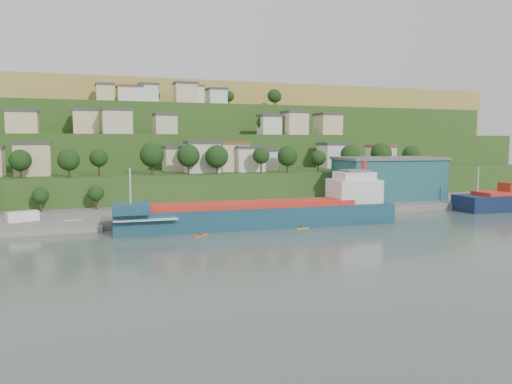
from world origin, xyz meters
name	(u,v)px	position (x,y,z in m)	size (l,w,h in m)	color
ground	(275,232)	(0.00, 0.00, 0.00)	(500.00, 500.00, 0.00)	#42504A
quay	(303,211)	(20.00, 28.00, 0.00)	(220.00, 26.00, 4.00)	slate
pebble_beach	(6,231)	(-55.00, 22.00, 0.00)	(40.00, 18.00, 2.40)	slate
hillside	(155,178)	(0.00, 168.68, 0.08)	(360.00, 211.14, 96.00)	#284719
cargo_ship_near	(267,214)	(1.61, 8.41, 2.68)	(65.74, 14.40, 16.76)	#14334E
warehouse	(388,178)	(50.22, 31.00, 8.43)	(32.76, 22.02, 12.80)	#1D5459
caravan	(23,218)	(-51.43, 21.51, 2.70)	(6.43, 2.68, 3.00)	white
dinghy	(73,222)	(-41.04, 19.23, 1.60)	(4.05, 1.52, 0.81)	silver
kayak_orange	(201,235)	(-16.08, 1.21, 0.25)	(3.32, 1.90, 0.84)	#EB5214
kayak_yellow	(302,228)	(7.59, 1.97, 0.21)	(2.84, 0.56, 0.71)	gold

